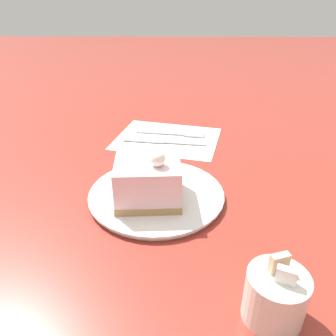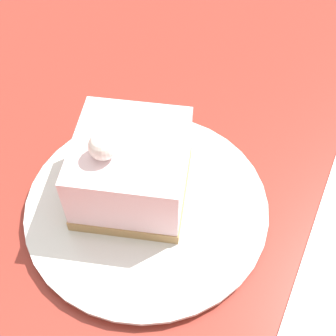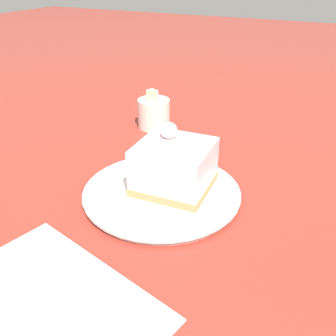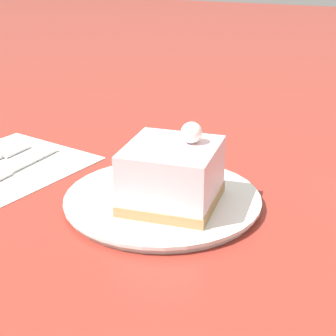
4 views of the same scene
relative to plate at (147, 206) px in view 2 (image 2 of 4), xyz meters
name	(u,v)px [view 2 (image 2 of 4)]	position (x,y,z in m)	size (l,w,h in m)	color
ground_plane	(163,201)	(-0.01, -0.01, -0.01)	(4.00, 4.00, 0.00)	maroon
plate	(147,206)	(0.00, 0.00, 0.00)	(0.23, 0.23, 0.01)	silver
cake_slice	(130,171)	(0.02, -0.01, 0.04)	(0.11, 0.11, 0.09)	#AD8451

